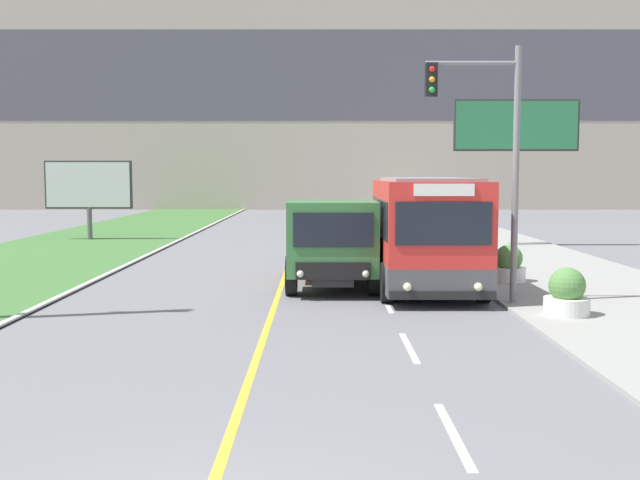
% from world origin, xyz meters
% --- Properties ---
extents(lane_marking_centre, '(2.88, 140.00, 0.01)m').
position_xyz_m(lane_marking_centre, '(0.38, 2.37, 0.00)').
color(lane_marking_centre, gold).
rests_on(lane_marking_centre, ground_plane).
extents(apartment_block_background, '(80.00, 8.04, 22.38)m').
position_xyz_m(apartment_block_background, '(0.00, 64.45, 11.19)').
color(apartment_block_background, '#A89E8E').
rests_on(apartment_block_background, ground_plane).
extents(city_bus, '(2.69, 5.46, 3.09)m').
position_xyz_m(city_bus, '(3.96, 14.12, 1.56)').
color(city_bus, red).
rests_on(city_bus, ground_plane).
extents(dump_truck, '(2.46, 6.37, 2.47)m').
position_xyz_m(dump_truck, '(1.43, 14.83, 1.24)').
color(dump_truck, black).
rests_on(dump_truck, ground_plane).
extents(traffic_light_mast, '(2.28, 0.32, 6.21)m').
position_xyz_m(traffic_light_mast, '(5.18, 12.24, 3.94)').
color(traffic_light_mast, slate).
rests_on(traffic_light_mast, ground_plane).
extents(billboard_large, '(5.42, 0.24, 6.39)m').
position_xyz_m(billboard_large, '(9.61, 26.91, 5.01)').
color(billboard_large, '#59595B').
rests_on(billboard_large, ground_plane).
extents(billboard_small, '(4.17, 0.24, 3.82)m').
position_xyz_m(billboard_small, '(-10.02, 30.23, 2.59)').
color(billboard_small, '#59595B').
rests_on(billboard_small, ground_plane).
extents(planter_round_near, '(1.00, 1.00, 1.06)m').
position_xyz_m(planter_round_near, '(6.56, 10.58, 0.54)').
color(planter_round_near, silver).
rests_on(planter_round_near, sidewalk_right).
extents(planter_round_second, '(0.99, 0.99, 1.07)m').
position_xyz_m(planter_round_second, '(6.58, 15.77, 0.55)').
color(planter_round_second, silver).
rests_on(planter_round_second, sidewalk_right).
extents(planter_round_third, '(1.06, 1.06, 1.14)m').
position_xyz_m(planter_round_third, '(6.51, 20.96, 0.57)').
color(planter_round_third, silver).
rests_on(planter_round_third, sidewalk_right).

